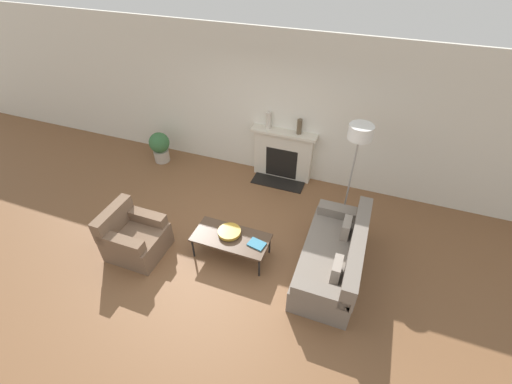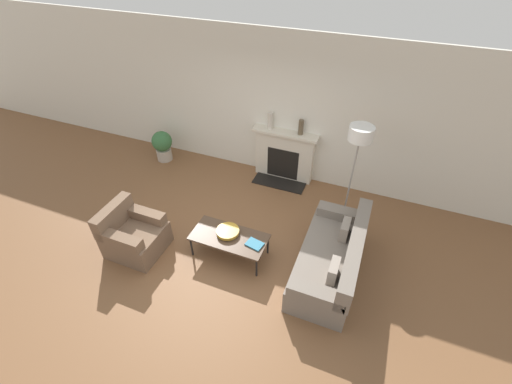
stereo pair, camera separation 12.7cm
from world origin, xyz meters
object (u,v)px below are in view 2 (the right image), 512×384
at_px(book, 255,244).
at_px(mantel_vase_center_left, 301,127).
at_px(bowl, 228,231).
at_px(armchair_near, 133,235).
at_px(potted_plant, 162,145).
at_px(couch, 332,259).
at_px(floor_lamp, 359,144).
at_px(mantel_vase_left, 270,121).
at_px(coffee_table, 229,238).
at_px(fireplace, 284,156).

xyz_separation_m(book, mantel_vase_center_left, (-0.02, 2.39, 0.80)).
bearing_deg(bowl, armchair_near, -160.39).
height_order(book, potted_plant, potted_plant).
bearing_deg(potted_plant, couch, -22.68).
bearing_deg(armchair_near, floor_lamp, -56.11).
relative_size(bowl, mantel_vase_left, 1.10).
bearing_deg(couch, armchair_near, -77.15).
bearing_deg(coffee_table, mantel_vase_center_left, 80.00).
xyz_separation_m(couch, book, (-1.17, -0.26, 0.11)).
bearing_deg(coffee_table, floor_lamp, 45.67).
xyz_separation_m(mantel_vase_left, potted_plant, (-2.37, -0.39, -0.85)).
xyz_separation_m(coffee_table, bowl, (-0.05, 0.05, 0.07)).
distance_m(floor_lamp, mantel_vase_center_left, 1.42).
bearing_deg(bowl, mantel_vase_center_left, 78.63).
bearing_deg(book, floor_lamp, 66.28).
xyz_separation_m(couch, armchair_near, (-3.11, -0.71, -0.00)).
bearing_deg(potted_plant, armchair_near, -66.56).
xyz_separation_m(couch, coffee_table, (-1.60, -0.24, 0.07)).
height_order(fireplace, armchair_near, fireplace).
xyz_separation_m(bowl, potted_plant, (-2.53, 1.94, -0.07)).
height_order(bowl, floor_lamp, floor_lamp).
distance_m(couch, mantel_vase_left, 2.95).
distance_m(bowl, book, 0.49).
xyz_separation_m(fireplace, coffee_table, (-0.13, -2.37, -0.14)).
bearing_deg(mantel_vase_center_left, couch, -61.02).
relative_size(fireplace, coffee_table, 1.09).
xyz_separation_m(bowl, mantel_vase_center_left, (0.47, 2.33, 0.76)).
height_order(coffee_table, book, book).
relative_size(fireplace, mantel_vase_left, 3.92).
relative_size(coffee_table, potted_plant, 1.75).
height_order(couch, mantel_vase_left, mantel_vase_left).
bearing_deg(floor_lamp, mantel_vase_center_left, 145.30).
bearing_deg(coffee_table, armchair_near, -162.85).
bearing_deg(book, couch, 23.54).
bearing_deg(potted_plant, mantel_vase_center_left, 7.46).
relative_size(armchair_near, bowl, 2.32).
bearing_deg(mantel_vase_left, armchair_near, -114.68).
bearing_deg(floor_lamp, book, -124.92).
relative_size(book, mantel_vase_left, 0.86).
bearing_deg(potted_plant, mantel_vase_left, 9.37).
height_order(fireplace, bowl, fireplace).
bearing_deg(bowl, couch, 6.54).
relative_size(floor_lamp, potted_plant, 2.69).
distance_m(mantel_vase_left, mantel_vase_center_left, 0.62).
bearing_deg(coffee_table, couch, 8.66).
bearing_deg(couch, coffee_table, -81.34).
bearing_deg(floor_lamp, potted_plant, 174.53).
relative_size(couch, armchair_near, 2.22).
distance_m(book, mantel_vase_center_left, 2.52).
bearing_deg(bowl, mantel_vase_left, 93.74).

